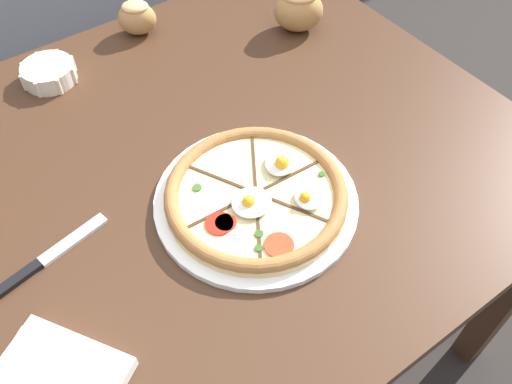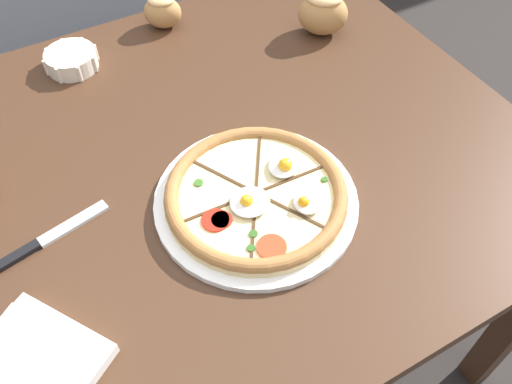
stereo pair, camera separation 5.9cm
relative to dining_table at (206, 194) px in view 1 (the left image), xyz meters
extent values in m
plane|color=#2D2826|center=(0.00, 0.00, -0.63)|extent=(12.00, 12.00, 0.00)
cube|color=#422819|center=(0.00, 0.00, 0.08)|extent=(1.16, 0.97, 0.03)
cube|color=#422819|center=(0.53, 0.43, -0.28)|extent=(0.06, 0.06, 0.70)
cylinder|color=white|center=(0.02, -0.14, 0.11)|extent=(0.34, 0.34, 0.01)
cylinder|color=#E5C684|center=(0.02, -0.14, 0.12)|extent=(0.30, 0.30, 0.01)
cylinder|color=beige|center=(0.02, -0.14, 0.12)|extent=(0.26, 0.26, 0.00)
torus|color=#A36B38|center=(0.02, -0.14, 0.13)|extent=(0.30, 0.30, 0.02)
cube|color=#472D19|center=(-0.01, -0.08, 0.13)|extent=(0.07, 0.12, 0.00)
cube|color=#472D19|center=(-0.05, -0.14, 0.13)|extent=(0.13, 0.01, 0.00)
cube|color=#472D19|center=(-0.02, -0.19, 0.13)|extent=(0.07, 0.11, 0.00)
cube|color=#472D19|center=(0.05, -0.20, 0.13)|extent=(0.07, 0.12, 0.00)
cube|color=#472D19|center=(0.09, -0.14, 0.13)|extent=(0.13, 0.01, 0.00)
cube|color=#472D19|center=(0.06, -0.08, 0.13)|extent=(0.07, 0.11, 0.00)
cylinder|color=red|center=(-0.06, -0.16, 0.13)|extent=(0.04, 0.04, 0.00)
cylinder|color=red|center=(-0.01, -0.24, 0.13)|extent=(0.05, 0.05, 0.00)
cylinder|color=red|center=(-0.05, -0.16, 0.13)|extent=(0.03, 0.03, 0.00)
ellipsoid|color=white|center=(0.08, -0.20, 0.13)|extent=(0.06, 0.06, 0.01)
sphere|color=orange|center=(0.07, -0.20, 0.14)|extent=(0.02, 0.02, 0.02)
ellipsoid|color=white|center=(0.00, -0.15, 0.13)|extent=(0.08, 0.07, 0.01)
sphere|color=#F4AD1E|center=(-0.01, -0.16, 0.14)|extent=(0.02, 0.02, 0.02)
ellipsoid|color=white|center=(0.09, -0.11, 0.13)|extent=(0.09, 0.08, 0.01)
sphere|color=#F4AD1E|center=(0.09, -0.12, 0.14)|extent=(0.02, 0.02, 0.02)
cylinder|color=#2D5B1E|center=(-0.02, -0.21, 0.13)|extent=(0.01, 0.01, 0.00)
cylinder|color=#386B23|center=(-0.05, -0.07, 0.13)|extent=(0.02, 0.02, 0.00)
cylinder|color=#2D5B1E|center=(0.02, -0.14, 0.13)|extent=(0.01, 0.01, 0.00)
cylinder|color=#2D5B1E|center=(-0.04, -0.23, 0.13)|extent=(0.01, 0.01, 0.00)
cylinder|color=#2D5B1E|center=(0.13, -0.17, 0.13)|extent=(0.01, 0.01, 0.00)
cylinder|color=silver|center=(-0.13, 0.36, 0.12)|extent=(0.10, 0.10, 0.04)
cylinder|color=#AD1423|center=(-0.13, 0.36, 0.12)|extent=(0.08, 0.08, 0.02)
cylinder|color=silver|center=(-0.08, 0.36, 0.12)|extent=(0.01, 0.01, 0.04)
cylinder|color=silver|center=(-0.10, 0.40, 0.12)|extent=(0.01, 0.01, 0.04)
cylinder|color=silver|center=(-0.13, 0.42, 0.12)|extent=(0.01, 0.01, 0.04)
cylinder|color=silver|center=(-0.17, 0.40, 0.12)|extent=(0.01, 0.01, 0.04)
cylinder|color=silver|center=(-0.19, 0.36, 0.12)|extent=(0.01, 0.01, 0.04)
cylinder|color=silver|center=(-0.17, 0.33, 0.12)|extent=(0.01, 0.01, 0.04)
cylinder|color=silver|center=(-0.13, 0.31, 0.12)|extent=(0.01, 0.01, 0.04)
cylinder|color=silver|center=(-0.10, 0.33, 0.12)|extent=(0.01, 0.01, 0.04)
ellipsoid|color=#B27F47|center=(0.09, 0.41, 0.13)|extent=(0.10, 0.10, 0.07)
ellipsoid|color=#EAB775|center=(0.09, 0.41, 0.16)|extent=(0.07, 0.07, 0.02)
ellipsoid|color=#B27F47|center=(0.39, 0.21, 0.14)|extent=(0.13, 0.13, 0.09)
cube|color=silver|center=(-0.26, -0.03, 0.10)|extent=(0.12, 0.04, 0.01)
cube|color=black|center=(-0.36, -0.05, 0.10)|extent=(0.09, 0.03, 0.01)
camera|label=1|loc=(-0.30, -0.59, 0.81)|focal=38.00mm
camera|label=2|loc=(-0.25, -0.62, 0.81)|focal=38.00mm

